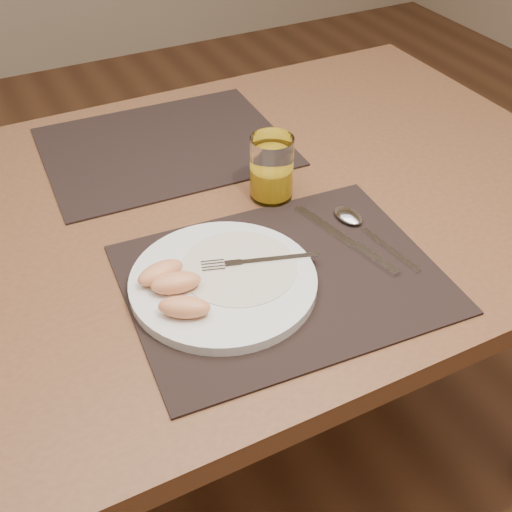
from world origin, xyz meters
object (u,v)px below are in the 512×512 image
object	(u,v)px
placemat_near	(283,278)
fork	(250,262)
placemat_far	(164,146)
spoon	(354,220)
knife	(353,245)
table	(214,244)
plate	(223,282)
juice_glass	(272,171)

from	to	relation	value
placemat_near	fork	size ratio (longest dim) A/B	2.62
placemat_far	spoon	size ratio (longest dim) A/B	2.34
fork	knife	size ratio (longest dim) A/B	0.79
table	plate	distance (m)	0.23
plate	fork	size ratio (longest dim) A/B	1.57
plate	table	bearing A→B (deg)	70.67
placemat_far	placemat_near	bearing A→B (deg)	-87.61
placemat_far	knife	xyz separation A→B (m)	(0.15, -0.42, 0.00)
placemat_far	spoon	distance (m)	0.42
fork	spoon	world-z (taller)	fork
fork	juice_glass	xyz separation A→B (m)	(0.12, 0.16, 0.03)
table	plate	size ratio (longest dim) A/B	5.19
knife	fork	bearing A→B (deg)	173.61
fork	juice_glass	distance (m)	0.21
knife	placemat_far	bearing A→B (deg)	109.66
plate	knife	world-z (taller)	plate
placemat_near	juice_glass	distance (m)	0.22
table	knife	bearing A→B (deg)	-53.87
placemat_near	placemat_far	world-z (taller)	same
table	fork	bearing A→B (deg)	-96.32
placemat_far	fork	size ratio (longest dim) A/B	2.62
plate	spoon	distance (m)	0.26
fork	knife	distance (m)	0.17
table	spoon	bearing A→B (deg)	-40.33
plate	juice_glass	bearing A→B (deg)	45.56
table	knife	distance (m)	0.27
placemat_near	plate	bearing A→B (deg)	165.24
fork	spoon	distance (m)	0.21
knife	juice_glass	distance (m)	0.19
placemat_near	fork	xyz separation A→B (m)	(-0.04, 0.03, 0.02)
knife	spoon	size ratio (longest dim) A/B	1.14
placemat_far	juice_glass	world-z (taller)	juice_glass
placemat_far	knife	world-z (taller)	knife
table	placemat_near	world-z (taller)	placemat_near
plate	placemat_near	bearing A→B (deg)	-14.76
fork	juice_glass	world-z (taller)	juice_glass
knife	placemat_near	bearing A→B (deg)	-173.52
juice_glass	knife	bearing A→B (deg)	-75.25
fork	table	bearing A→B (deg)	83.68
table	spoon	distance (m)	0.26
table	fork	world-z (taller)	fork
placemat_near	spoon	distance (m)	0.18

